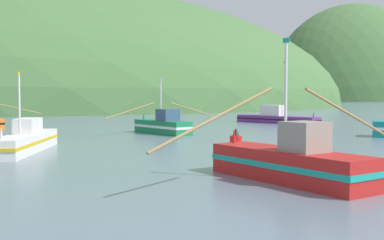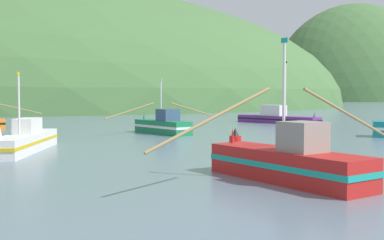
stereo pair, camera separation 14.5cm
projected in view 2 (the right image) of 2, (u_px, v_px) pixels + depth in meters
hill_mid_left at (25, 106)px, 154.07m from camera, size 204.85×163.88×71.63m
hill_far_center at (355, 101)px, 267.20m from camera, size 99.08×79.27×105.12m
fishing_boat_white at (25, 140)px, 30.11m from camera, size 4.17×9.47×4.85m
fishing_boat_green at (163, 125)px, 43.74m from camera, size 10.87×7.07×4.96m
fishing_boat_red at (288, 162)px, 19.65m from camera, size 12.53×7.84×5.80m
fishing_boat_purple at (277, 118)px, 59.85m from camera, size 6.57×11.20×7.49m
channel_buoy at (235, 142)px, 30.22m from camera, size 0.75×0.75×1.46m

